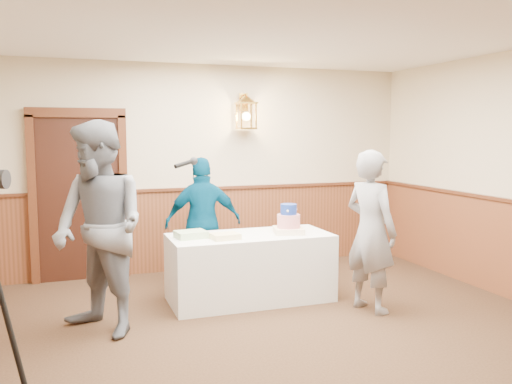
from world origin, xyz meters
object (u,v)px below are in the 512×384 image
(sheet_cake_green, at_px, (191,234))
(baker, at_px, (371,231))
(display_table, at_px, (250,267))
(interviewer, at_px, (99,229))
(tiered_cake, at_px, (289,222))
(sheet_cake_yellow, at_px, (225,236))
(assistant_p, at_px, (203,222))

(sheet_cake_green, xyz_separation_m, baker, (1.75, -0.79, 0.07))
(display_table, distance_m, baker, 1.41)
(display_table, xyz_separation_m, interviewer, (-1.64, -0.52, 0.63))
(tiered_cake, relative_size, baker, 0.23)
(sheet_cake_green, bearing_deg, baker, -24.38)
(tiered_cake, distance_m, interviewer, 2.13)
(sheet_cake_yellow, relative_size, sheet_cake_green, 0.91)
(tiered_cake, relative_size, interviewer, 0.19)
(tiered_cake, distance_m, assistant_p, 1.12)
(tiered_cake, bearing_deg, sheet_cake_green, 174.81)
(sheet_cake_yellow, bearing_deg, display_table, 24.13)
(sheet_cake_yellow, distance_m, interviewer, 1.38)
(sheet_cake_yellow, height_order, baker, baker)
(sheet_cake_green, bearing_deg, interviewer, -150.76)
(interviewer, distance_m, assistant_p, 1.80)
(sheet_cake_yellow, xyz_separation_m, baker, (1.42, -0.61, 0.08))
(sheet_cake_green, relative_size, baker, 0.19)
(tiered_cake, height_order, interviewer, interviewer)
(interviewer, bearing_deg, sheet_cake_yellow, 71.46)
(display_table, xyz_separation_m, baker, (1.08, -0.76, 0.48))
(baker, bearing_deg, display_table, 36.26)
(baker, bearing_deg, tiered_cake, 24.29)
(tiered_cake, xyz_separation_m, interviewer, (-2.08, -0.45, 0.12))
(baker, relative_size, assistant_p, 1.08)
(display_table, height_order, sheet_cake_yellow, sheet_cake_yellow)
(display_table, bearing_deg, sheet_cake_green, 177.13)
(sheet_cake_yellow, relative_size, assistant_p, 0.18)
(tiered_cake, height_order, sheet_cake_green, tiered_cake)
(display_table, bearing_deg, baker, -35.02)
(tiered_cake, bearing_deg, sheet_cake_yellow, -173.88)
(sheet_cake_yellow, bearing_deg, interviewer, -164.41)
(display_table, relative_size, interviewer, 0.90)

